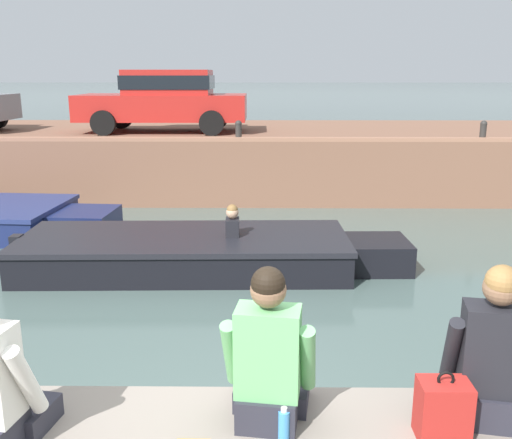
# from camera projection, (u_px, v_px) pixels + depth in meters

# --- Properties ---
(ground_plane) EXTENTS (400.00, 400.00, 0.00)m
(ground_plane) POSITION_uv_depth(u_px,v_px,m) (248.00, 279.00, 8.39)
(ground_plane) COLOR #4C605B
(far_quay_wall) EXTENTS (60.00, 6.00, 1.49)m
(far_quay_wall) POSITION_uv_depth(u_px,v_px,m) (255.00, 156.00, 15.57)
(far_quay_wall) COLOR brown
(far_quay_wall) RESTS_ON ground
(far_wall_coping) EXTENTS (60.00, 0.24, 0.08)m
(far_wall_coping) POSITION_uv_depth(u_px,v_px,m) (253.00, 139.00, 12.58)
(far_wall_coping) COLOR #9F6C52
(far_wall_coping) RESTS_ON far_quay_wall
(motorboat_passing) EXTENTS (6.09, 1.97, 1.03)m
(motorboat_passing) POSITION_uv_depth(u_px,v_px,m) (201.00, 252.00, 8.76)
(motorboat_passing) COLOR black
(motorboat_passing) RESTS_ON ground
(car_left_inner_red) EXTENTS (4.21, 2.02, 1.54)m
(car_left_inner_red) POSITION_uv_depth(u_px,v_px,m) (165.00, 98.00, 14.41)
(car_left_inner_red) COLOR #B2231E
(car_left_inner_red) RESTS_ON far_quay_wall
(mooring_bollard_mid) EXTENTS (0.15, 0.15, 0.44)m
(mooring_bollard_mid) POSITION_uv_depth(u_px,v_px,m) (239.00, 130.00, 12.66)
(mooring_bollard_mid) COLOR #2D2B28
(mooring_bollard_mid) RESTS_ON far_quay_wall
(mooring_bollard_east) EXTENTS (0.15, 0.15, 0.44)m
(mooring_bollard_east) POSITION_uv_depth(u_px,v_px,m) (483.00, 130.00, 12.60)
(mooring_bollard_east) COLOR #2D2B28
(mooring_bollard_east) RESTS_ON far_quay_wall
(person_seated_right) EXTENTS (0.56, 0.57, 0.97)m
(person_seated_right) POSITION_uv_depth(u_px,v_px,m) (269.00, 362.00, 3.26)
(person_seated_right) COLOR #282833
(person_seated_right) RESTS_ON near_quay
(person_seated_middle) EXTENTS (0.57, 0.58, 0.97)m
(person_seated_middle) POSITION_uv_depth(u_px,v_px,m) (491.00, 360.00, 3.29)
(person_seated_middle) COLOR #282833
(person_seated_middle) RESTS_ON near_quay
(bottle_drink) EXTENTS (0.06, 0.06, 0.20)m
(bottle_drink) POSITION_uv_depth(u_px,v_px,m) (284.00, 425.00, 3.14)
(bottle_drink) COLOR #3F8CCC
(bottle_drink) RESTS_ON near_quay
(backpack_on_ledge) EXTENTS (0.28, 0.24, 0.41)m
(backpack_on_ledge) POSITION_uv_depth(u_px,v_px,m) (442.00, 410.00, 3.16)
(backpack_on_ledge) COLOR #A5231E
(backpack_on_ledge) RESTS_ON near_quay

